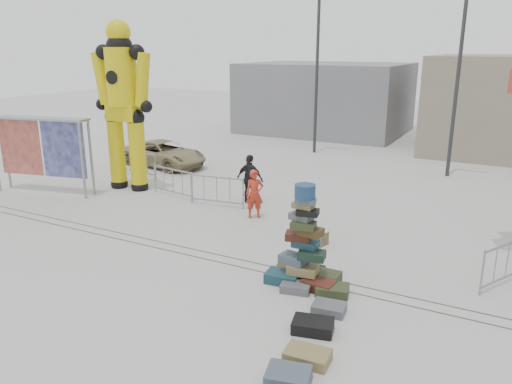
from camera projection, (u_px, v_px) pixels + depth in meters
The scene contains 23 objects.
ground at pixel (240, 279), 12.12m from camera, with size 90.00×90.00×0.00m, color #9E9E99.
track_line_near at pixel (252, 270), 12.63m from camera, with size 40.00×0.04×0.01m, color #47443F.
track_line_far at pixel (259, 264), 12.97m from camera, with size 40.00×0.04×0.01m, color #47443F.
building_left at pixel (326, 98), 32.85m from camera, with size 10.00×8.00×4.40m, color gray.
lamp_post_right at pixel (461, 71), 20.49m from camera, with size 1.41×0.25×8.00m.
lamp_post_left at pixel (319, 66), 25.34m from camera, with size 1.41×0.25×8.00m.
suitcase_tower at pixel (303, 256), 11.76m from camera, with size 1.71×1.53×2.45m.
crash_test_dummy at pixel (123, 100), 18.90m from camera, with size 2.62×1.15×6.60m.
banner_scaffold at pixel (40, 137), 18.70m from camera, with size 4.07×1.52×2.91m.
steamer_trunk at pixel (313, 237), 14.30m from camera, with size 0.80×0.46×0.37m, color silver.
row_case_0 at pixel (332, 290), 11.36m from camera, with size 0.74×0.54×0.22m, color #323D1E.
row_case_1 at pixel (329, 308), 10.58m from camera, with size 0.69×0.51×0.20m, color #595A60.
row_case_2 at pixel (313, 326), 9.86m from camera, with size 0.80×0.54×0.25m, color black.
row_case_3 at pixel (307, 356), 8.93m from camera, with size 0.80×0.53×0.22m, color olive.
row_case_4 at pixel (288, 377), 8.34m from camera, with size 0.74×0.58×0.25m, color #475665.
barricade_dummy_a at pixel (139, 164), 21.61m from camera, with size 2.00×0.10×1.10m, color gray, non-canonical shape.
barricade_dummy_b at pixel (173, 182), 18.65m from camera, with size 2.00×0.10×1.10m, color gray, non-canonical shape.
barricade_dummy_c at pixel (217, 191), 17.53m from camera, with size 2.00×0.10×1.10m, color gray, non-canonical shape.
barricade_wheel_front at pixel (507, 263), 11.72m from camera, with size 2.00×0.10×1.10m, color gray, non-canonical shape.
pedestrian_red at pixel (255, 194), 16.27m from camera, with size 0.59×0.39×1.61m, color #B42C19.
pedestrian_green at pixel (306, 209), 14.86m from camera, with size 0.77×0.60×1.58m, color #19641C.
pedestrian_black at pixel (250, 179), 17.79m from camera, with size 1.04×0.43×1.77m, color black.
parked_suv at pixel (164, 154), 23.43m from camera, with size 1.97×4.28×1.19m, color #968960.
Camera 1 is at (5.53, -9.57, 5.44)m, focal length 35.00 mm.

